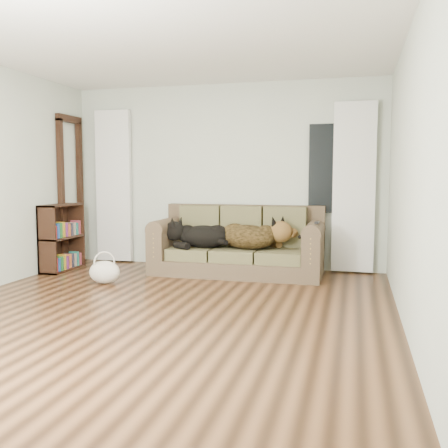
% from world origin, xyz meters
% --- Properties ---
extents(floor, '(5.00, 5.00, 0.00)m').
position_xyz_m(floor, '(0.00, 0.00, 0.00)').
color(floor, black).
rests_on(floor, ground).
extents(ceiling, '(5.00, 5.00, 0.00)m').
position_xyz_m(ceiling, '(0.00, 0.00, 2.60)').
color(ceiling, white).
rests_on(ceiling, ground).
extents(wall_back, '(4.50, 0.04, 2.60)m').
position_xyz_m(wall_back, '(0.00, 2.50, 1.30)').
color(wall_back, beige).
rests_on(wall_back, ground).
extents(wall_right, '(0.04, 5.00, 2.60)m').
position_xyz_m(wall_right, '(2.25, 0.00, 1.30)').
color(wall_right, beige).
rests_on(wall_right, ground).
extents(curtain_left, '(0.55, 0.08, 2.25)m').
position_xyz_m(curtain_left, '(-1.70, 2.42, 1.15)').
color(curtain_left, silver).
rests_on(curtain_left, ground).
extents(curtain_right, '(0.55, 0.08, 2.25)m').
position_xyz_m(curtain_right, '(1.80, 2.42, 1.15)').
color(curtain_right, silver).
rests_on(curtain_right, ground).
extents(window_pane, '(0.50, 0.03, 1.20)m').
position_xyz_m(window_pane, '(1.45, 2.47, 1.40)').
color(window_pane, black).
rests_on(window_pane, wall_back).
extents(door_casing, '(0.07, 0.60, 2.10)m').
position_xyz_m(door_casing, '(-2.20, 2.05, 1.05)').
color(door_casing, black).
rests_on(door_casing, ground).
extents(sofa, '(2.23, 0.96, 0.91)m').
position_xyz_m(sofa, '(0.32, 1.98, 0.45)').
color(sofa, '#362E23').
rests_on(sofa, floor).
extents(dog_black_lab, '(0.79, 0.60, 0.31)m').
position_xyz_m(dog_black_lab, '(-0.17, 1.90, 0.48)').
color(dog_black_lab, black).
rests_on(dog_black_lab, sofa).
extents(dog_shepherd, '(0.94, 0.81, 0.35)m').
position_xyz_m(dog_shepherd, '(0.52, 1.94, 0.49)').
color(dog_shepherd, black).
rests_on(dog_shepherd, sofa).
extents(tv_remote, '(0.06, 0.19, 0.02)m').
position_xyz_m(tv_remote, '(1.37, 1.80, 0.73)').
color(tv_remote, black).
rests_on(tv_remote, sofa).
extents(tote_bag, '(0.47, 0.43, 0.28)m').
position_xyz_m(tote_bag, '(-1.10, 0.97, 0.16)').
color(tote_bag, silver).
rests_on(tote_bag, floor).
extents(bookshelf, '(0.29, 0.74, 0.92)m').
position_xyz_m(bookshelf, '(-2.09, 1.61, 0.50)').
color(bookshelf, black).
rests_on(bookshelf, floor).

